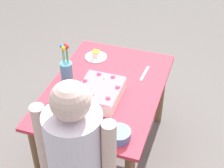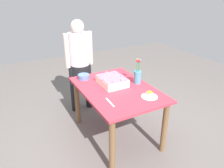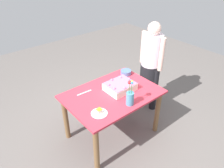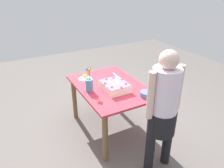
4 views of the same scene
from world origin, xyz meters
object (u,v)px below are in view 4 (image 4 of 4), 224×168
Objects in this scene: sheet_cake at (115,86)px; serving_plate_with_slice at (85,78)px; cake_knife at (116,75)px; fruit_bowl at (146,94)px; person_standing at (163,107)px; flower_vase at (89,84)px.

serving_plate_with_slice is at bearing -156.59° from sheet_cake.
sheet_cake is 1.75× the size of cake_knife.
cake_knife is 0.77m from fruit_bowl.
cake_knife is (-0.42, 0.25, -0.05)m from sheet_cake.
cake_knife is at bearing 149.20° from sheet_cake.
person_standing is at bearing -13.73° from fruit_bowl.
flower_vase is (0.30, -0.57, 0.11)m from cake_knife.
person_standing is at bearing 16.20° from serving_plate_with_slice.
sheet_cake reaches higher than serving_plate_with_slice.
fruit_bowl is (0.35, 0.26, -0.02)m from sheet_cake.
cake_knife is at bearing -178.90° from fruit_bowl.
sheet_cake is 0.35m from flower_vase.
sheet_cake is at bearing -143.38° from fruit_bowl.
fruit_bowl is at bearing -175.62° from cake_knife.
sheet_cake is 0.57m from serving_plate_with_slice.
person_standing reaches higher than flower_vase.
person_standing reaches higher than cake_knife.
cake_knife is 0.65m from flower_vase.
cake_knife is 1.34× the size of fruit_bowl.
cake_knife is (0.10, 0.47, -0.01)m from serving_plate_with_slice.
cake_knife is 0.63× the size of flower_vase.
flower_vase is 0.23× the size of person_standing.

